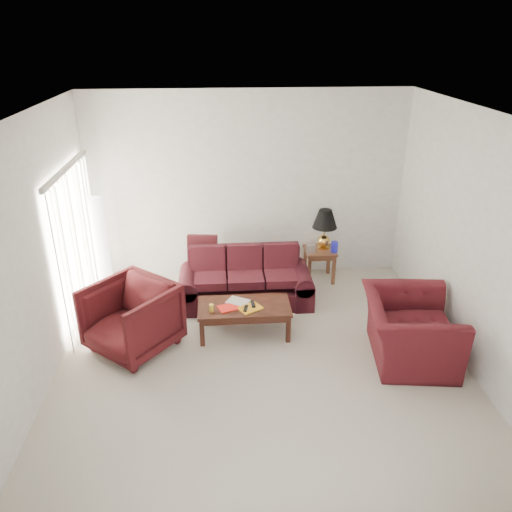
% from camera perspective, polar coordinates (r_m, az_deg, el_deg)
% --- Properties ---
extents(floor, '(5.00, 5.00, 0.00)m').
position_cam_1_polar(floor, '(6.40, 0.59, -11.80)').
color(floor, beige).
rests_on(floor, ground).
extents(blinds, '(0.10, 2.00, 2.16)m').
position_cam_1_polar(blinds, '(7.25, -19.74, 1.09)').
color(blinds, silver).
rests_on(blinds, ground).
extents(sofa, '(1.99, 0.90, 0.81)m').
position_cam_1_polar(sofa, '(7.42, -1.23, -2.59)').
color(sofa, black).
rests_on(sofa, ground).
extents(throw_pillow, '(0.48, 0.27, 0.47)m').
position_cam_1_polar(throw_pillow, '(7.73, -6.13, 0.74)').
color(throw_pillow, black).
rests_on(throw_pillow, sofa).
extents(end_table, '(0.49, 0.49, 0.53)m').
position_cam_1_polar(end_table, '(8.24, 7.22, -0.94)').
color(end_table, '#482F18').
rests_on(end_table, ground).
extents(table_lamp, '(0.51, 0.51, 0.66)m').
position_cam_1_polar(table_lamp, '(8.05, 7.83, 3.03)').
color(table_lamp, gold).
rests_on(table_lamp, end_table).
extents(clock, '(0.15, 0.07, 0.14)m').
position_cam_1_polar(clock, '(7.96, 6.30, 0.81)').
color(clock, silver).
rests_on(clock, end_table).
extents(blue_canister, '(0.13, 0.13, 0.17)m').
position_cam_1_polar(blue_canister, '(8.04, 8.95, 1.03)').
color(blue_canister, '#1C1CB7').
rests_on(blue_canister, end_table).
extents(picture_frame, '(0.17, 0.19, 0.05)m').
position_cam_1_polar(picture_frame, '(8.23, 6.23, 1.69)').
color(picture_frame, silver).
rests_on(picture_frame, end_table).
extents(floor_lamp, '(0.33, 0.33, 1.56)m').
position_cam_1_polar(floor_lamp, '(7.95, -17.25, 1.16)').
color(floor_lamp, silver).
rests_on(floor_lamp, ground).
extents(armchair_left, '(1.38, 1.38, 0.90)m').
position_cam_1_polar(armchair_left, '(6.56, -14.04, -6.87)').
color(armchair_left, '#3B0D10').
rests_on(armchair_left, ground).
extents(armchair_right, '(1.23, 1.36, 0.80)m').
position_cam_1_polar(armchair_right, '(6.51, 17.09, -8.06)').
color(armchair_right, '#410F14').
rests_on(armchair_right, ground).
extents(coffee_table, '(1.30, 0.78, 0.43)m').
position_cam_1_polar(coffee_table, '(6.79, -1.34, -7.23)').
color(coffee_table, black).
rests_on(coffee_table, ground).
extents(magazine_red, '(0.33, 0.29, 0.02)m').
position_cam_1_polar(magazine_red, '(6.62, -3.12, -5.90)').
color(magazine_red, red).
rests_on(magazine_red, coffee_table).
extents(magazine_white, '(0.35, 0.33, 0.02)m').
position_cam_1_polar(magazine_white, '(6.75, -2.08, -5.22)').
color(magazine_white, beige).
rests_on(magazine_white, coffee_table).
extents(magazine_orange, '(0.36, 0.34, 0.02)m').
position_cam_1_polar(magazine_orange, '(6.60, -0.67, -5.97)').
color(magazine_orange, orange).
rests_on(magazine_orange, coffee_table).
extents(remote_a, '(0.08, 0.16, 0.02)m').
position_cam_1_polar(remote_a, '(6.56, -1.18, -5.99)').
color(remote_a, black).
rests_on(remote_a, coffee_table).
extents(remote_b, '(0.06, 0.17, 0.02)m').
position_cam_1_polar(remote_b, '(6.65, -0.36, -5.50)').
color(remote_b, black).
rests_on(remote_b, coffee_table).
extents(yellow_glass, '(0.08, 0.08, 0.11)m').
position_cam_1_polar(yellow_glass, '(6.54, -5.11, -5.95)').
color(yellow_glass, gold).
rests_on(yellow_glass, coffee_table).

